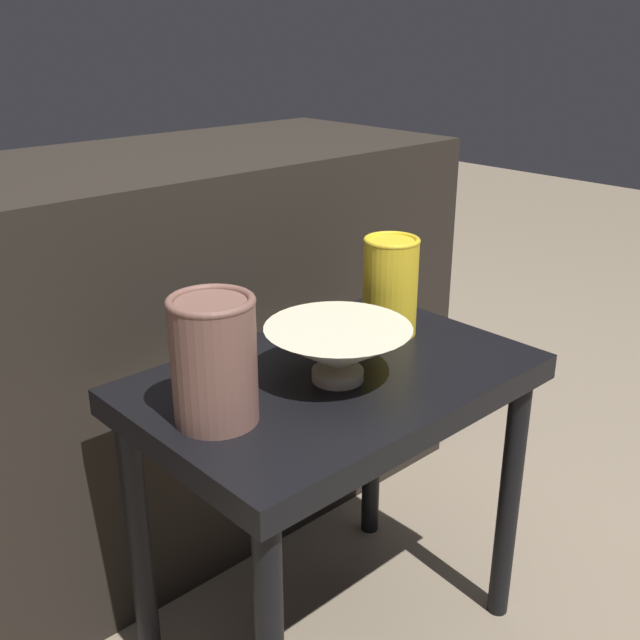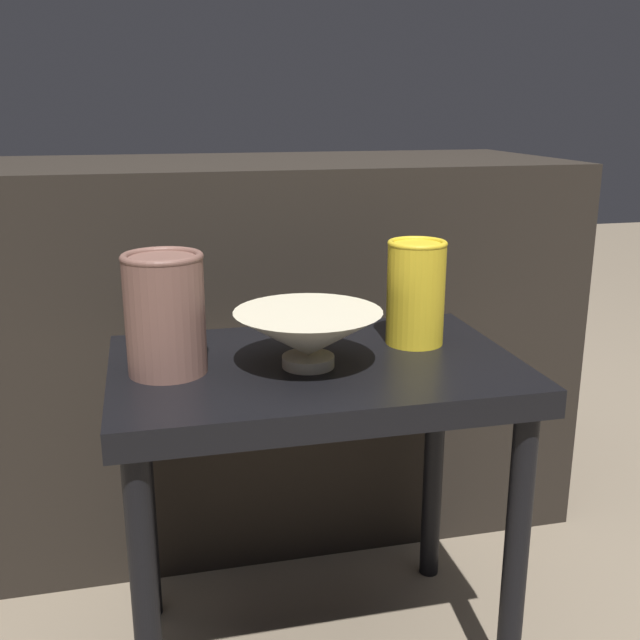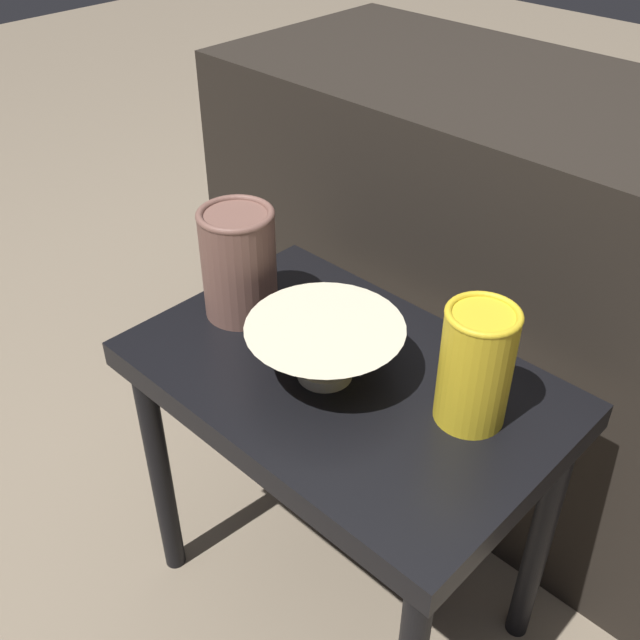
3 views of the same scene
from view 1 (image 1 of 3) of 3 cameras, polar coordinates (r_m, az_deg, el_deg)
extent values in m
plane|color=#7F705B|center=(1.42, 0.93, -22.85)|extent=(8.00, 8.00, 0.00)
cube|color=black|center=(1.13, 1.08, -4.85)|extent=(0.60, 0.39, 0.04)
cylinder|color=black|center=(1.35, 14.20, -13.24)|extent=(0.04, 0.04, 0.47)
cylinder|color=black|center=(1.25, -13.57, -16.54)|extent=(0.04, 0.04, 0.47)
cylinder|color=black|center=(1.51, 4.01, -8.44)|extent=(0.04, 0.04, 0.47)
cube|color=black|center=(1.55, -12.16, -2.08)|extent=(1.24, 0.50, 0.77)
cylinder|color=beige|center=(1.09, 1.35, -4.17)|extent=(0.08, 0.08, 0.02)
cone|color=beige|center=(1.07, 1.37, -2.19)|extent=(0.21, 0.21, 0.07)
cylinder|color=brown|center=(0.96, -7.91, -3.29)|extent=(0.11, 0.11, 0.17)
torus|color=brown|center=(0.93, -8.17, 1.35)|extent=(0.11, 0.11, 0.01)
cylinder|color=gold|center=(1.23, 5.37, 2.49)|extent=(0.09, 0.09, 0.16)
torus|color=gold|center=(1.21, 5.50, 6.05)|extent=(0.09, 0.09, 0.01)
camera|label=2|loc=(0.56, 75.49, -7.62)|focal=42.00mm
camera|label=3|loc=(1.25, 45.31, 24.20)|focal=42.00mm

